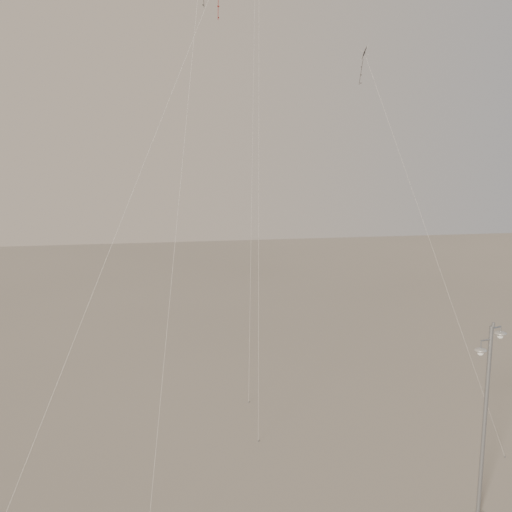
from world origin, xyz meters
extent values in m
cylinder|color=#919498|center=(8.29, 0.80, 4.32)|extent=(0.31, 0.18, 8.64)
cylinder|color=#919498|center=(8.42, 0.80, 8.69)|extent=(0.14, 0.14, 0.18)
cylinder|color=#919498|center=(8.65, 0.90, 8.54)|extent=(0.48, 0.27, 0.07)
cylinder|color=#919498|center=(8.88, 1.00, 8.39)|extent=(0.06, 0.06, 0.30)
ellipsoid|color=#AEAEA9|center=(8.88, 1.00, 8.24)|extent=(0.52, 0.52, 0.18)
cylinder|color=#919498|center=(8.13, 0.72, 8.09)|extent=(0.60, 0.23, 0.07)
cylinder|color=#919498|center=(7.85, 0.64, 7.89)|extent=(0.06, 0.06, 0.40)
ellipsoid|color=#AEAEA9|center=(7.85, 0.64, 7.69)|extent=(0.52, 0.52, 0.18)
cylinder|color=beige|center=(-4.24, 3.76, 12.04)|extent=(3.39, 9.19, 23.98)
cylinder|color=beige|center=(0.80, 12.46, 20.46)|extent=(0.88, 4.61, 40.82)
cylinder|color=#919498|center=(0.37, 10.16, 0.05)|extent=(0.06, 0.06, 0.10)
cylinder|color=maroon|center=(-2.27, 4.64, 21.60)|extent=(0.03, 0.22, 1.40)
cylinder|color=beige|center=(-7.20, -0.06, 11.33)|extent=(9.89, 9.13, 22.57)
cube|color=#2A2523|center=(6.01, 10.93, 20.40)|extent=(0.29, 0.68, 0.68)
cylinder|color=#2A2523|center=(5.86, 10.94, 19.45)|extent=(0.20, 0.03, 1.29)
cylinder|color=beige|center=(9.23, 8.52, 10.23)|extent=(6.47, 4.84, 20.36)
cylinder|color=#919498|center=(12.46, 6.11, 0.05)|extent=(0.06, 0.06, 0.10)
cylinder|color=beige|center=(1.92, 20.86, 16.76)|extent=(2.33, 10.35, 33.43)
cylinder|color=#919498|center=(0.76, 15.70, 0.05)|extent=(0.06, 0.06, 0.10)
camera|label=1|loc=(-5.97, -25.16, 16.54)|focal=50.00mm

